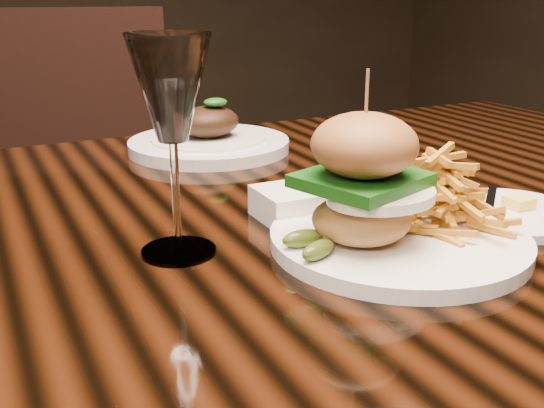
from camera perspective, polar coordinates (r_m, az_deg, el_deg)
name	(u,v)px	position (r m, az deg, el deg)	size (l,w,h in m)	color
dining_table	(245,273)	(0.76, -2.40, -6.19)	(1.60, 0.90, 0.75)	black
burger_plate	(400,200)	(0.63, 11.40, 0.32)	(0.26, 0.26, 0.18)	white
side_saucer	(510,213)	(0.76, 20.58, -0.76)	(0.16, 0.16, 0.02)	white
ramekin	(291,204)	(0.71, 1.70, 0.03)	(0.07, 0.07, 0.03)	white
wine_glass	(171,96)	(0.59, -9.06, 9.57)	(0.08, 0.08, 0.21)	white
far_dish	(209,140)	(1.01, -5.67, 5.69)	(0.25, 0.25, 0.08)	white
chair_far	(83,186)	(1.61, -16.61, 1.53)	(0.53, 0.53, 0.95)	black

